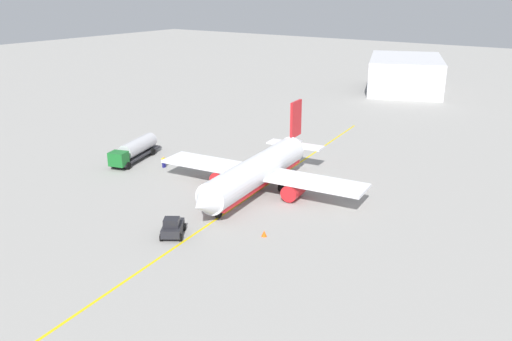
% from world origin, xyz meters
% --- Properties ---
extents(ground_plane, '(400.00, 400.00, 0.00)m').
position_xyz_m(ground_plane, '(0.00, 0.00, 0.00)').
color(ground_plane, '#9E9B96').
extents(airplane, '(28.53, 28.58, 9.79)m').
position_xyz_m(airplane, '(-0.46, -0.05, 2.71)').
color(airplane, white).
rests_on(airplane, ground).
extents(fuel_tanker, '(11.49, 5.48, 3.15)m').
position_xyz_m(fuel_tanker, '(-0.56, -22.82, 1.74)').
color(fuel_tanker, '#2D2D33').
rests_on(fuel_tanker, ground).
extents(pushback_tug, '(4.11, 3.79, 2.20)m').
position_xyz_m(pushback_tug, '(15.45, -0.14, 1.01)').
color(pushback_tug, '#232328').
rests_on(pushback_tug, ground).
extents(refueling_worker, '(0.54, 0.39, 1.71)m').
position_xyz_m(refueling_worker, '(-0.59, -16.85, 0.82)').
color(refueling_worker, navy).
rests_on(refueling_worker, ground).
extents(safety_cone_nose, '(0.60, 0.60, 0.67)m').
position_xyz_m(safety_cone_nose, '(10.01, 7.94, 0.34)').
color(safety_cone_nose, '#F2590F').
rests_on(safety_cone_nose, ground).
extents(distant_hangar, '(31.94, 25.92, 8.30)m').
position_xyz_m(distant_hangar, '(-80.68, -9.44, 4.14)').
color(distant_hangar, silver).
rests_on(distant_hangar, ground).
extents(taxi_line_marking, '(78.82, 8.70, 0.01)m').
position_xyz_m(taxi_line_marking, '(0.00, 0.00, 0.01)').
color(taxi_line_marking, yellow).
rests_on(taxi_line_marking, ground).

